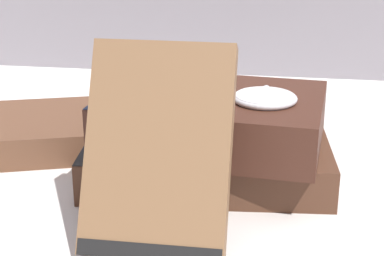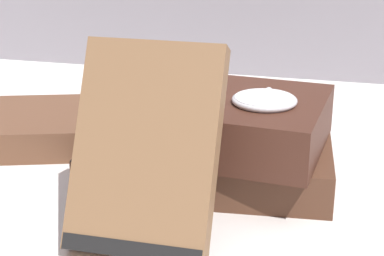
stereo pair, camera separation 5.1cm
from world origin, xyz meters
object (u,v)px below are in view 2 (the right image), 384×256
object	(u,v)px
book_side_left	(2,128)
pocket_watch	(264,100)
book_flat_top	(209,119)
book_leaning_front	(146,155)
reading_glasses	(197,127)
book_flat_bottom	(205,156)

from	to	relation	value
book_side_left	pocket_watch	bearing A→B (deg)	-28.57
book_flat_top	book_side_left	size ratio (longest dim) A/B	0.88
book_side_left	book_leaning_front	distance (m)	0.27
book_flat_top	pocket_watch	world-z (taller)	pocket_watch
book_leaning_front	pocket_watch	xyz separation A→B (m)	(0.07, 0.11, 0.02)
book_leaning_front	reading_glasses	distance (m)	0.26
book_flat_bottom	book_side_left	bearing A→B (deg)	167.89
book_leaning_front	pocket_watch	bearing A→B (deg)	55.54
book_side_left	book_flat_top	bearing A→B (deg)	-27.63
reading_glasses	book_side_left	bearing A→B (deg)	-134.03
book_flat_bottom	book_flat_top	size ratio (longest dim) A/B	1.14
book_flat_bottom	book_leaning_front	world-z (taller)	book_leaning_front
pocket_watch	reading_glasses	distance (m)	0.19
book_flat_top	book_side_left	bearing A→B (deg)	175.85
book_leaning_front	reading_glasses	bearing A→B (deg)	94.64
book_side_left	book_leaning_front	bearing A→B (deg)	-54.79
book_flat_bottom	reading_glasses	xyz separation A→B (m)	(-0.04, 0.12, -0.02)
book_flat_top	reading_glasses	bearing A→B (deg)	113.06
book_flat_top	book_side_left	distance (m)	0.24
book_side_left	pocket_watch	size ratio (longest dim) A/B	3.95
book_flat_top	reading_glasses	size ratio (longest dim) A/B	1.82
pocket_watch	reading_glasses	xyz separation A→B (m)	(-0.09, 0.14, -0.08)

